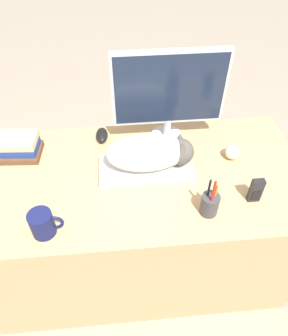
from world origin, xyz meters
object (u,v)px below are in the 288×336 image
at_px(monitor, 169,92).
at_px(book_stack, 17,147).
at_px(computer_mouse, 102,135).
at_px(pen_cup, 210,204).
at_px(keyboard, 146,168).
at_px(coffee_mug, 43,224).
at_px(baseball, 233,152).
at_px(cat, 152,152).
at_px(phone, 256,190).

bearing_deg(monitor, book_stack, -175.52).
bearing_deg(computer_mouse, pen_cup, -49.72).
relative_size(keyboard, pen_cup, 2.13).
distance_m(computer_mouse, book_stack, 0.40).
distance_m(coffee_mug, pen_cup, 0.63).
height_order(monitor, pen_cup, monitor).
bearing_deg(baseball, keyboard, -174.18).
xyz_separation_m(keyboard, pen_cup, (0.22, -0.26, 0.04)).
distance_m(cat, pen_cup, 0.33).
xyz_separation_m(keyboard, book_stack, (-0.58, 0.16, 0.03)).
bearing_deg(keyboard, monitor, 60.19).
relative_size(monitor, pen_cup, 2.58).
height_order(keyboard, phone, phone).
relative_size(keyboard, baseball, 5.94).
distance_m(keyboard, coffee_mug, 0.50).
distance_m(computer_mouse, phone, 0.76).
relative_size(coffee_mug, baseball, 1.78).
bearing_deg(monitor, pen_cup, -78.02).
xyz_separation_m(cat, pen_cup, (0.20, -0.26, -0.05)).
height_order(computer_mouse, baseball, baseball).
xyz_separation_m(coffee_mug, book_stack, (-0.17, 0.45, -0.01)).
relative_size(keyboard, phone, 3.64).
bearing_deg(keyboard, coffee_mug, -144.70).
bearing_deg(phone, baseball, 94.10).
bearing_deg(coffee_mug, computer_mouse, 67.78).
relative_size(keyboard, book_stack, 1.90).
xyz_separation_m(pen_cup, baseball, (0.18, 0.30, -0.02)).
height_order(pen_cup, baseball, pen_cup).
bearing_deg(phone, cat, 151.82).
bearing_deg(baseball, book_stack, 173.24).
distance_m(computer_mouse, baseball, 0.63).
height_order(cat, baseball, cat).
bearing_deg(baseball, coffee_mug, -157.77).
bearing_deg(phone, computer_mouse, 143.93).
distance_m(pen_cup, phone, 0.20).
xyz_separation_m(keyboard, coffee_mug, (-0.41, -0.29, 0.04)).
relative_size(keyboard, computer_mouse, 3.91).
bearing_deg(keyboard, pen_cup, -49.16).
height_order(keyboard, monitor, monitor).
xyz_separation_m(computer_mouse, baseball, (0.59, -0.19, 0.01)).
xyz_separation_m(cat, monitor, (0.10, 0.21, 0.16)).
height_order(cat, book_stack, cat).
xyz_separation_m(computer_mouse, book_stack, (-0.39, -0.08, 0.02)).
bearing_deg(coffee_mug, cat, 33.79).
relative_size(cat, monitor, 0.75).
bearing_deg(keyboard, phone, -26.80).
xyz_separation_m(coffee_mug, phone, (0.83, 0.08, 0.00)).
distance_m(keyboard, pen_cup, 0.34).
relative_size(computer_mouse, book_stack, 0.49).
relative_size(pen_cup, baseball, 2.79).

